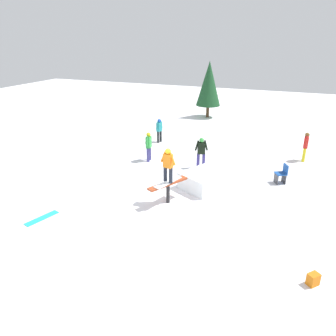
# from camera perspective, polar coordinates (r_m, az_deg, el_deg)

# --- Properties ---
(ground_plane) EXTENTS (60.00, 60.00, 0.00)m
(ground_plane) POSITION_cam_1_polar(r_m,az_deg,el_deg) (12.90, 0.00, -6.00)
(ground_plane) COLOR white
(rail_feature) EXTENTS (1.74, 1.08, 0.86)m
(rail_feature) POSITION_cam_1_polar(r_m,az_deg,el_deg) (12.59, 0.00, -3.19)
(rail_feature) COLOR black
(rail_feature) RESTS_ON ground
(snow_kicker_ramp) EXTENTS (2.29, 2.16, 0.70)m
(snow_kicker_ramp) POSITION_cam_1_polar(r_m,az_deg,el_deg) (14.03, 6.35, -2.11)
(snow_kicker_ramp) COLOR white
(snow_kicker_ramp) RESTS_ON ground
(main_rider_on_rail) EXTENTS (1.41, 0.70, 1.37)m
(main_rider_on_rail) POSITION_cam_1_polar(r_m,az_deg,el_deg) (12.25, 0.00, 0.35)
(main_rider_on_rail) COLOR silver
(main_rider_on_rail) RESTS_ON rail_feature
(bystander_red) EXTENTS (0.66, 0.23, 1.52)m
(bystander_red) POSITION_cam_1_polar(r_m,az_deg,el_deg) (18.20, 22.84, 3.68)
(bystander_red) COLOR yellow
(bystander_red) RESTS_ON ground
(bystander_black) EXTENTS (0.35, 0.63, 1.54)m
(bystander_black) POSITION_cam_1_polar(r_m,az_deg,el_deg) (15.95, 5.81, 2.93)
(bystander_black) COLOR navy
(bystander_black) RESTS_ON ground
(bystander_teal) EXTENTS (0.62, 0.28, 1.45)m
(bystander_teal) POSITION_cam_1_polar(r_m,az_deg,el_deg) (19.86, -1.53, 6.77)
(bystander_teal) COLOR #212526
(bystander_teal) RESTS_ON ground
(bystander_green) EXTENTS (0.67, 0.25, 1.52)m
(bystander_green) POSITION_cam_1_polar(r_m,az_deg,el_deg) (16.83, -3.38, 4.01)
(bystander_green) COLOR #3E3C7D
(bystander_green) RESTS_ON ground
(loose_snowboard_cyan) EXTENTS (1.27, 0.62, 0.02)m
(loose_snowboard_cyan) POSITION_cam_1_polar(r_m,az_deg,el_deg) (12.67, -21.12, -8.15)
(loose_snowboard_cyan) COLOR #23C2C2
(loose_snowboard_cyan) RESTS_ON ground
(folding_chair) EXTENTS (0.60, 0.60, 0.88)m
(folding_chair) POSITION_cam_1_polar(r_m,az_deg,el_deg) (15.19, 19.18, -1.06)
(folding_chair) COLOR #3F3F44
(folding_chair) RESTS_ON ground
(backpack_on_snow) EXTENTS (0.37, 0.36, 0.34)m
(backpack_on_snow) POSITION_cam_1_polar(r_m,az_deg,el_deg) (9.80, 23.96, -17.30)
(backpack_on_snow) COLOR orange
(backpack_on_snow) RESTS_ON ground
(pine_tree_near) EXTENTS (1.89, 1.89, 4.29)m
(pine_tree_near) POSITION_cam_1_polar(r_m,az_deg,el_deg) (26.14, 7.13, 14.36)
(pine_tree_near) COLOR #4C331E
(pine_tree_near) RESTS_ON ground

